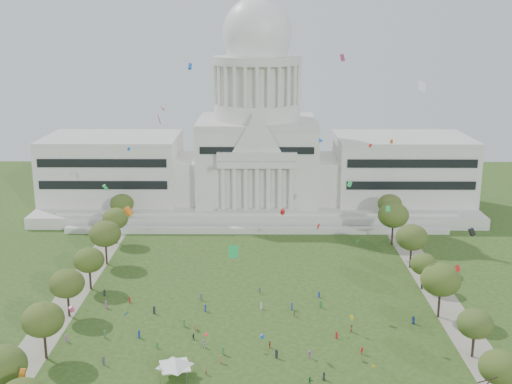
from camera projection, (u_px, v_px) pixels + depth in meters
The scene contains 32 objects.
ground at pixel (255, 352), 138.14m from camera, with size 400.00×400.00×0.00m, color #2A4518.
capitol at pixel (257, 151), 242.46m from camera, with size 160.00×64.50×91.30m.
path_left at pixel (72, 295), 167.45m from camera, with size 8.00×160.00×0.04m, color gray.
path_right at pixel (440, 296), 166.89m from camera, with size 8.00×160.00×0.04m, color gray.
row_tree_l_0 at pixel (2, 366), 115.17m from camera, with size 8.85×8.85×12.59m.
row_tree_r_0 at pixel (500, 367), 116.97m from camera, with size 7.67×7.67×10.91m.
row_tree_l_1 at pixel (43, 320), 133.27m from camera, with size 8.86×8.86×12.59m.
row_tree_r_1 at pixel (475, 324), 134.25m from camera, with size 7.58×7.58×10.78m.
row_tree_l_2 at pixel (67, 284), 153.01m from camera, with size 8.42×8.42×11.97m.
row_tree_r_2 at pixel (441, 280), 152.32m from camera, with size 9.55×9.55×13.58m.
row_tree_l_3 at pixel (89, 260), 169.15m from camera, with size 8.12×8.12×11.55m.
row_tree_r_3 at pixel (423, 264), 169.47m from camera, with size 7.01×7.01×9.98m.
row_tree_l_4 at pixel (105, 234), 186.76m from camera, with size 9.29×9.29×13.21m.
row_tree_r_4 at pixel (412, 237), 183.97m from camera, with size 9.19×9.19×13.06m.
row_tree_l_5 at pixel (115, 218), 205.01m from camera, with size 8.33×8.33×11.85m.
row_tree_r_5 at pixel (393, 215), 203.32m from camera, with size 9.82×9.82×13.96m.
row_tree_l_6 at pixel (122, 204), 222.60m from camera, with size 8.19×8.19×11.64m.
row_tree_r_6 at pixel (390, 204), 221.02m from camera, with size 8.42×8.42×11.97m.
event_tent at pixel (175, 362), 127.52m from camera, with size 9.69×9.69×4.42m.
person_0 at pixel (413, 320), 150.99m from camera, with size 0.95×0.62×1.94m, color navy.
person_2 at pixel (352, 329), 146.80m from camera, with size 0.92×0.57×1.90m, color olive.
person_3 at pixel (310, 354), 135.28m from camera, with size 1.22×0.63×1.89m, color #994C8C.
person_4 at pixel (270, 345), 139.67m from camera, with size 0.98×0.53×1.67m, color #B21E1E.
person_5 at pixel (204, 344), 139.81m from camera, with size 1.78×0.70×1.92m, color silver.
person_6 at pixel (324, 376), 127.04m from camera, with size 0.85×0.55×1.74m, color #26262B.
person_7 at pixel (206, 371), 128.95m from camera, with size 0.58×0.42×1.58m, color olive.
person_8 at pixel (193, 336), 143.49m from camera, with size 0.72×0.44×1.48m, color #26262B.
person_9 at pixel (362, 351), 136.95m from camera, with size 1.12×0.58×1.73m, color #B21E1E.
person_10 at pixel (294, 313), 154.76m from camera, with size 1.02×0.56×1.74m, color olive.
person_11 at pixel (310, 381), 125.62m from camera, with size 1.43×0.57×1.55m, color #33723F.
distant_crowd at pixel (197, 321), 150.82m from camera, with size 60.87×37.69×1.95m.
kite_swarm at pixel (261, 211), 138.24m from camera, with size 83.24×100.45×59.45m.
Camera 1 is at (1.02, -125.00, 68.19)m, focal length 45.00 mm.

